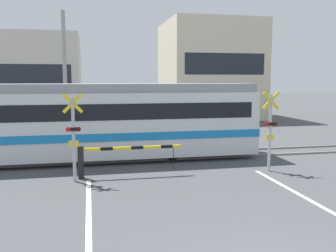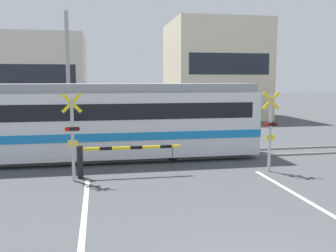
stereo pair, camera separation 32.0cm
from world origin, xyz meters
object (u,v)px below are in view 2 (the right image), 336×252
at_px(crossing_barrier_far, 195,129).
at_px(commuter_train, 26,121).
at_px(crossing_signal_left, 73,133).
at_px(pedestrian, 148,121).
at_px(crossing_signal_right, 270,128).
at_px(crossing_barrier_near, 106,155).

bearing_deg(crossing_barrier_far, commuter_train, -158.02).
bearing_deg(crossing_barrier_far, crossing_signal_left, -132.31).
relative_size(crossing_barrier_far, pedestrian, 2.03).
distance_m(crossing_signal_right, pedestrian, 8.98).
relative_size(crossing_barrier_near, crossing_barrier_far, 1.00).
relative_size(commuter_train, crossing_barrier_near, 5.29).
bearing_deg(crossing_signal_right, commuter_train, 160.08).
relative_size(commuter_train, pedestrian, 10.71).
distance_m(commuter_train, pedestrian, 7.59).
bearing_deg(commuter_train, crossing_signal_right, -19.92).
xyz_separation_m(commuter_train, crossing_signal_left, (2.07, -3.31, -0.09)).
relative_size(crossing_barrier_near, crossing_signal_left, 1.23).
bearing_deg(crossing_signal_left, commuter_train, 121.99).
height_order(commuter_train, crossing_barrier_far, commuter_train).
height_order(crossing_signal_right, pedestrian, crossing_signal_right).
xyz_separation_m(crossing_barrier_near, pedestrian, (2.53, 7.93, 0.27)).
xyz_separation_m(commuter_train, crossing_signal_right, (9.13, -3.31, -0.09)).
bearing_deg(crossing_barrier_far, crossing_barrier_near, -128.14).
relative_size(commuter_train, crossing_signal_right, 6.49).
distance_m(crossing_barrier_far, pedestrian, 2.92).
height_order(crossing_barrier_far, crossing_signal_left, crossing_signal_left).
distance_m(crossing_barrier_far, crossing_signal_left, 8.90).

